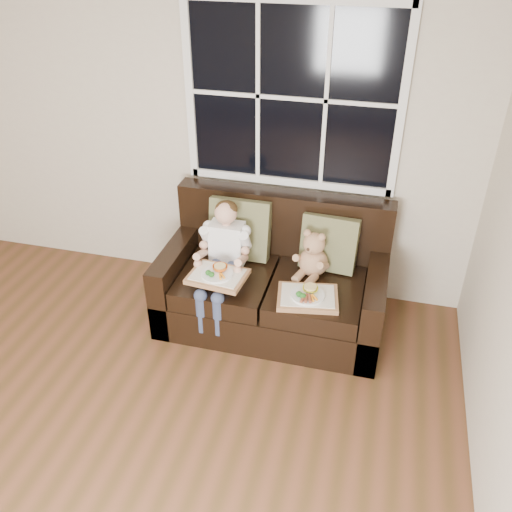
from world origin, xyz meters
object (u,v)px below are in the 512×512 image
(tray_left, at_px, (218,275))
(tray_right, at_px, (308,296))
(child, at_px, (223,251))
(teddy_bear, at_px, (313,257))
(loveseat, at_px, (274,285))

(tray_left, xyz_separation_m, tray_right, (0.66, 0.04, -0.09))
(child, xyz_separation_m, teddy_bear, (0.66, 0.14, -0.04))
(loveseat, height_order, tray_right, loveseat)
(loveseat, bearing_deg, child, -162.29)
(child, distance_m, tray_right, 0.73)
(tray_left, relative_size, tray_right, 0.91)
(loveseat, xyz_separation_m, tray_left, (-0.34, -0.34, 0.26))
(loveseat, distance_m, teddy_bear, 0.41)
(teddy_bear, relative_size, tray_left, 0.90)
(teddy_bear, bearing_deg, tray_right, -69.63)
(loveseat, height_order, child, child)
(teddy_bear, xyz_separation_m, tray_right, (0.02, -0.33, -0.12))
(loveseat, height_order, teddy_bear, loveseat)
(teddy_bear, height_order, tray_right, teddy_bear)
(tray_right, bearing_deg, tray_left, 173.51)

